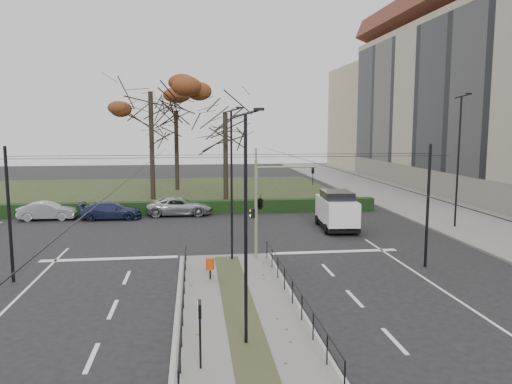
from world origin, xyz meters
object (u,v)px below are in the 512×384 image
at_px(streetlamp_median_near, 246,227).
at_px(streetlamp_sidewalk, 458,160).
at_px(parked_car_third, 111,210).
at_px(rust_tree, 150,92).
at_px(bare_tree_center, 176,116).
at_px(streetlamp_median_far, 232,183).
at_px(parked_car_second, 47,211).
at_px(white_van, 337,209).
at_px(litter_bin, 210,264).
at_px(info_panel, 200,316).
at_px(traffic_light, 262,201).
at_px(bare_tree_near, 225,120).
at_px(parked_car_fourth, 180,206).

distance_m(streetlamp_median_near, streetlamp_sidewalk, 22.83).
xyz_separation_m(streetlamp_median_near, parked_car_third, (-7.68, 22.75, -3.17)).
height_order(rust_tree, bare_tree_center, rust_tree).
xyz_separation_m(streetlamp_median_far, streetlamp_sidewalk, (15.56, 6.48, 0.62)).
distance_m(parked_car_second, white_van, 20.98).
bearing_deg(litter_bin, streetlamp_median_near, -82.42).
bearing_deg(info_panel, parked_car_second, 113.78).
bearing_deg(streetlamp_median_near, traffic_light, 79.48).
height_order(litter_bin, parked_car_second, parked_car_second).
bearing_deg(parked_car_second, parked_car_third, -93.57).
distance_m(streetlamp_sidewalk, bare_tree_center, 29.73).
bearing_deg(streetlamp_median_far, bare_tree_near, 87.15).
xyz_separation_m(traffic_light, rust_tree, (-7.16, 22.16, 6.87)).
xyz_separation_m(streetlamp_median_far, parked_car_fourth, (-2.98, 13.93, -3.33)).
xyz_separation_m(litter_bin, parked_car_second, (-11.35, 16.30, -0.15)).
bearing_deg(bare_tree_center, info_panel, -87.40).
xyz_separation_m(parked_car_second, bare_tree_center, (8.96, 15.84, 7.19)).
distance_m(streetlamp_median_far, bare_tree_near, 20.68).
height_order(traffic_light, rust_tree, rust_tree).
height_order(rust_tree, bare_tree_near, rust_tree).
bearing_deg(bare_tree_near, litter_bin, -95.45).
height_order(traffic_light, litter_bin, traffic_light).
height_order(parked_car_second, bare_tree_near, bare_tree_near).
bearing_deg(traffic_light, bare_tree_center, 100.06).
distance_m(streetlamp_median_far, rust_tree, 23.68).
height_order(streetlamp_median_near, streetlamp_median_far, streetlamp_median_far).
relative_size(streetlamp_sidewalk, white_van, 1.77).
xyz_separation_m(traffic_light, litter_bin, (-2.74, -3.22, -2.26)).
height_order(streetlamp_median_far, white_van, streetlamp_median_far).
xyz_separation_m(parked_car_third, bare_tree_near, (9.03, 7.51, 6.77)).
height_order(traffic_light, parked_car_third, traffic_light).
bearing_deg(litter_bin, parked_car_second, 124.85).
distance_m(parked_car_third, rust_tree, 13.40).
bearing_deg(rust_tree, parked_car_second, -127.34).
xyz_separation_m(streetlamp_median_far, bare_tree_near, (1.02, 20.37, 3.40)).
relative_size(streetlamp_median_far, parked_car_second, 1.89).
relative_size(white_van, bare_tree_near, 0.47).
relative_size(info_panel, bare_tree_near, 0.18).
distance_m(streetlamp_median_near, streetlamp_median_far, 9.90).
xyz_separation_m(streetlamp_sidewalk, bare_tree_center, (-19.17, 22.49, 3.22)).
distance_m(parked_car_third, bare_tree_near, 13.56).
xyz_separation_m(white_van, rust_tree, (-13.22, 14.90, 8.62)).
bearing_deg(info_panel, litter_bin, 86.11).
height_order(litter_bin, rust_tree, rust_tree).
distance_m(info_panel, streetlamp_median_near, 3.00).
xyz_separation_m(traffic_light, parked_car_fourth, (-4.49, 13.87, -2.38)).
distance_m(litter_bin, info_panel, 8.26).
distance_m(rust_tree, bare_tree_center, 7.35).
relative_size(parked_car_second, white_van, 0.81).
xyz_separation_m(streetlamp_median_far, parked_car_second, (-12.58, 13.13, -3.35)).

